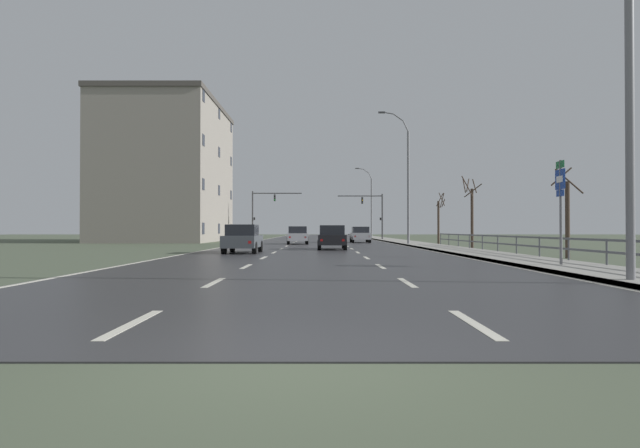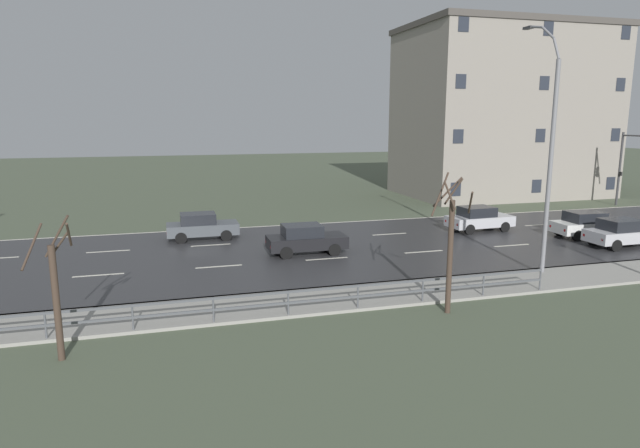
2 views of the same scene
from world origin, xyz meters
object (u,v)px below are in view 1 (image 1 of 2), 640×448
object	(u,v)px
car_mid_centre	(332,235)
brick_building	(166,172)
car_far_right	(295,235)
traffic_signal_right	(371,209)
car_far_left	(358,234)
car_near_left	(241,239)
traffic_signal_left	(260,207)
street_lamp_midground	(404,180)
street_lamp_distant	(368,204)
highway_sign	(558,199)
street_lamp_foreground	(618,72)
car_near_right	(330,237)

from	to	relation	value
car_mid_centre	brick_building	world-z (taller)	brick_building
car_mid_centre	car_far_right	size ratio (longest dim) A/B	1.00
traffic_signal_right	car_far_right	distance (m)	20.03
car_far_left	car_near_left	size ratio (longest dim) A/B	1.00
car_mid_centre	car_far_right	bearing A→B (deg)	-120.48
traffic_signal_left	car_far_left	size ratio (longest dim) A/B	1.46
car_mid_centre	street_lamp_midground	bearing A→B (deg)	-50.10
street_lamp_distant	highway_sign	xyz separation A→B (m)	(0.95, -55.92, -2.62)
car_far_left	highway_sign	bearing A→B (deg)	-83.43
street_lamp_foreground	car_near_right	xyz separation A→B (m)	(-6.39, 21.09, -4.27)
car_far_right	brick_building	xyz separation A→B (m)	(-14.72, 11.08, 6.76)
car_near_left	car_near_right	size ratio (longest dim) A/B	1.00
street_lamp_midground	traffic_signal_left	xyz separation A→B (m)	(-14.17, 19.07, -1.49)
highway_sign	car_far_left	size ratio (longest dim) A/B	0.89
car_near_left	car_mid_centre	xyz separation A→B (m)	(5.67, 22.16, 0.00)
street_lamp_foreground	car_far_left	bearing A→B (deg)	94.78
highway_sign	car_mid_centre	bearing A→B (deg)	101.54
traffic_signal_left	car_near_right	size ratio (longest dim) A/B	1.46
car_near_right	car_far_right	size ratio (longest dim) A/B	0.98
street_lamp_distant	car_mid_centre	distance (m)	23.98
street_lamp_midground	car_near_left	xyz separation A→B (m)	(-11.46, -14.49, -4.66)
traffic_signal_right	car_far_left	xyz separation A→B (m)	(-2.62, -12.55, -3.00)
traffic_signal_right	traffic_signal_left	bearing A→B (deg)	-174.57
car_mid_centre	brick_building	size ratio (longest dim) A/B	0.23
street_lamp_midground	car_mid_centre	size ratio (longest dim) A/B	2.67
car_near_left	car_far_left	bearing A→B (deg)	69.96
traffic_signal_right	car_near_right	bearing A→B (deg)	-101.03
street_lamp_foreground	car_mid_centre	bearing A→B (deg)	98.56
street_lamp_distant	car_near_right	world-z (taller)	street_lamp_distant
car_far_left	car_near_left	bearing A→B (deg)	-110.88
traffic_signal_left	brick_building	world-z (taller)	brick_building
highway_sign	car_far_left	distance (m)	33.46
car_far_left	brick_building	distance (m)	22.50
traffic_signal_right	traffic_signal_left	distance (m)	13.61
street_lamp_foreground	highway_sign	size ratio (longest dim) A/B	2.85
car_near_right	car_mid_centre	world-z (taller)	same
street_lamp_distant	car_far_right	size ratio (longest dim) A/B	2.42
traffic_signal_left	street_lamp_foreground	bearing A→B (deg)	-74.11
highway_sign	car_mid_centre	xyz separation A→B (m)	(-6.75, 33.03, -1.54)
highway_sign	car_near_right	bearing A→B (deg)	114.95
highway_sign	traffic_signal_left	world-z (taller)	traffic_signal_left
brick_building	traffic_signal_left	bearing A→B (deg)	29.35
car_near_left	car_far_right	xyz separation A→B (m)	(2.27, 16.99, 0.00)
car_near_left	car_far_right	bearing A→B (deg)	82.59
car_mid_centre	car_far_right	distance (m)	6.19
brick_building	traffic_signal_right	bearing A→B (deg)	16.20
car_near_left	brick_building	bearing A→B (deg)	114.11
traffic_signal_left	car_near_left	world-z (taller)	traffic_signal_left
highway_sign	traffic_signal_right	size ratio (longest dim) A/B	0.64
car_mid_centre	street_lamp_foreground	bearing A→B (deg)	-78.60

